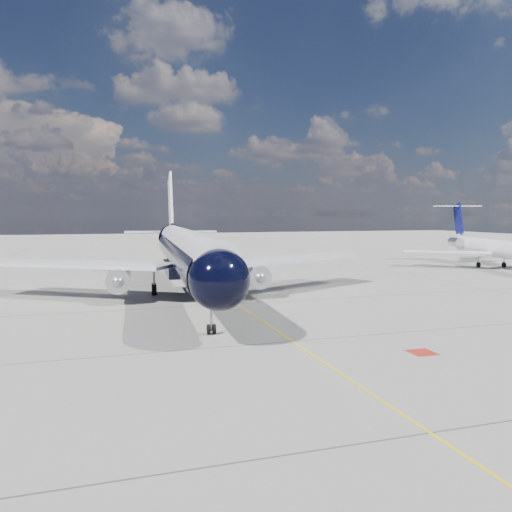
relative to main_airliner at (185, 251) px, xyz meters
name	(u,v)px	position (x,y,z in m)	size (l,w,h in m)	color
ground	(197,278)	(3.60, 12.40, -4.68)	(320.00, 320.00, 0.00)	gray
taxiway_centerline	(205,283)	(3.60, 7.40, -4.68)	(0.16, 160.00, 0.01)	yellow
red_marking	(422,352)	(10.40, -27.60, -4.68)	(1.60, 1.60, 0.01)	maroon
main_airliner	(185,251)	(0.00, 0.00, 0.00)	(42.84, 52.25, 15.09)	black
regional_jet	(489,246)	(52.13, 12.79, -1.25)	(26.99, 31.61, 10.87)	white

